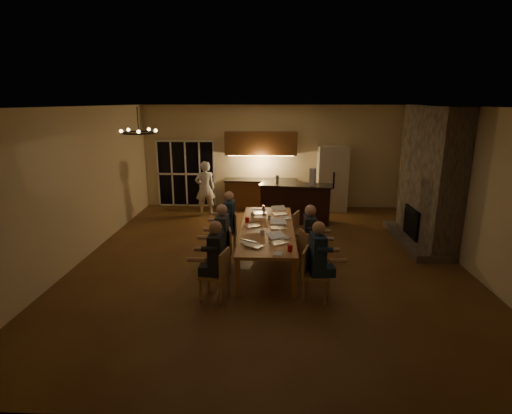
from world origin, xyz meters
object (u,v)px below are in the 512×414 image
(chair_left_near, at_px, (214,274))
(plate_near, at_px, (282,237))
(redcup_near, at_px, (290,248))
(mug_mid, at_px, (269,217))
(can_cola, at_px, (263,208))
(person_left_far, at_px, (229,221))
(mug_front, at_px, (262,232))
(refrigerator, at_px, (332,178))
(chair_left_mid, at_px, (220,250))
(dining_table, at_px, (267,245))
(bar_bottle, at_px, (277,179))
(plate_far, at_px, (285,218))
(can_silver, at_px, (270,236))
(person_left_near, at_px, (216,260))
(laptop_a, at_px, (254,240))
(person_right_mid, at_px, (309,239))
(standing_person, at_px, (205,188))
(bar_island, at_px, (296,203))
(chandelier, at_px, (139,133))
(chair_right_mid, at_px, (313,252))
(bar_blender, at_px, (313,177))
(can_right, at_px, (285,222))
(laptop_f, at_px, (280,210))
(laptop_c, at_px, (253,221))
(laptop_b, at_px, (279,237))
(chair_right_near, at_px, (317,275))
(person_right_near, at_px, (317,261))
(laptop_e, at_px, (260,209))
(chair_left_far, at_px, (227,232))
(redcup_mid, at_px, (247,220))
(plate_left, at_px, (248,242))
(laptop_d, at_px, (278,223))

(chair_left_near, distance_m, plate_near, 1.62)
(redcup_near, height_order, plate_near, redcup_near)
(mug_mid, xyz_separation_m, can_cola, (-0.15, 0.77, 0.01))
(person_left_far, bearing_deg, mug_front, 40.38)
(refrigerator, distance_m, plate_near, 5.16)
(chair_left_mid, height_order, redcup_near, chair_left_mid)
(dining_table, xyz_separation_m, bar_bottle, (0.24, 2.99, 0.83))
(plate_far, bearing_deg, can_silver, -102.97)
(person_left_near, distance_m, laptop_a, 0.84)
(person_left_far, bearing_deg, person_right_mid, 61.13)
(person_left_far, height_order, standing_person, standing_person)
(chair_left_near, height_order, mug_front, chair_left_near)
(bar_island, bearing_deg, chandelier, -120.38)
(dining_table, xyz_separation_m, laptop_a, (-0.22, -1.09, 0.49))
(dining_table, bearing_deg, plate_near, -63.94)
(chair_right_mid, xyz_separation_m, bar_blender, (0.29, 3.35, 0.87))
(mug_mid, relative_size, plate_near, 0.36)
(chair_left_near, distance_m, can_right, 2.31)
(refrigerator, distance_m, laptop_f, 3.65)
(chair_right_mid, height_order, bar_blender, bar_blender)
(chair_left_mid, distance_m, laptop_c, 0.98)
(laptop_b, relative_size, laptop_f, 1.00)
(standing_person, distance_m, laptop_c, 3.80)
(chair_right_near, bearing_deg, person_right_near, 1.14)
(laptop_b, bearing_deg, mug_front, 93.93)
(chandelier, bearing_deg, chair_left_mid, 7.93)
(person_right_near, relative_size, bar_bottle, 5.75)
(person_right_near, xyz_separation_m, can_right, (-0.50, 1.82, 0.12))
(laptop_a, bearing_deg, can_right, -81.40)
(chair_right_mid, distance_m, laptop_a, 1.31)
(person_right_near, relative_size, mug_front, 13.80)
(laptop_e, height_order, can_silver, laptop_e)
(chair_left_mid, relative_size, person_left_near, 0.64)
(person_left_far, bearing_deg, plate_near, 47.82)
(chair_left_far, relative_size, laptop_e, 2.78)
(laptop_b, height_order, redcup_mid, laptop_b)
(refrigerator, height_order, plate_left, refrigerator)
(person_left_near, xyz_separation_m, mug_mid, (0.89, 2.22, 0.11))
(person_left_far, bearing_deg, laptop_e, 129.99)
(person_left_far, xyz_separation_m, plate_far, (1.26, 0.09, 0.07))
(chair_right_near, height_order, laptop_e, laptop_e)
(person_left_far, distance_m, redcup_mid, 0.51)
(chandelier, bearing_deg, plate_left, -5.23)
(can_right, bearing_deg, laptop_d, -118.10)
(plate_left, relative_size, bar_bottle, 1.15)
(chair_left_near, distance_m, laptop_b, 1.41)
(plate_near, bearing_deg, refrigerator, 71.44)
(chair_left_near, distance_m, laptop_a, 0.98)
(chair_left_near, bearing_deg, laptop_c, 176.26)
(standing_person, relative_size, can_right, 13.45)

